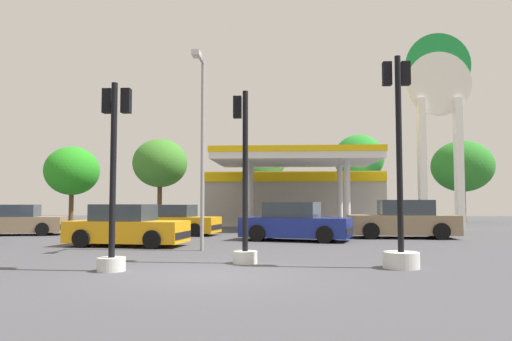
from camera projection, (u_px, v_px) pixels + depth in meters
name	position (u px, v px, depth m)	size (l,w,h in m)	color
ground_plane	(204.00, 275.00, 10.39)	(90.00, 90.00, 0.00)	#47474C
gas_station	(294.00, 195.00, 33.39)	(11.43, 13.51, 4.36)	#ADA89E
station_pole_sign	(439.00, 106.00, 27.97)	(3.65, 0.56, 11.19)	white
car_0	(127.00, 227.00, 17.27)	(4.25, 2.22, 1.46)	black
car_1	(402.00, 221.00, 21.17)	(4.65, 2.27, 1.63)	black
car_2	(295.00, 223.00, 19.68)	(4.60, 2.84, 1.54)	black
car_3	(176.00, 221.00, 22.98)	(4.18, 2.29, 1.42)	black
car_5	(19.00, 221.00, 23.01)	(4.25, 2.55, 1.42)	black
traffic_signal_0	(400.00, 206.00, 11.60)	(0.84, 0.84, 5.03)	silver
traffic_signal_1	(244.00, 205.00, 12.51)	(0.63, 0.67, 4.39)	silver
traffic_signal_2	(113.00, 194.00, 11.16)	(0.65, 0.67, 4.27)	silver
tree_0	(72.00, 171.00, 40.10)	(4.37, 4.37, 6.05)	brown
tree_1	(160.00, 163.00, 38.44)	(4.23, 4.23, 6.46)	brown
tree_2	(266.00, 162.00, 38.11)	(3.08, 3.08, 5.96)	brown
tree_3	(359.00, 158.00, 38.13)	(3.87, 3.87, 6.76)	brown
tree_4	(462.00, 166.00, 37.86)	(4.66, 4.66, 6.25)	brown
corner_streetlamp	(201.00, 132.00, 15.67)	(0.24, 1.48, 6.16)	gray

